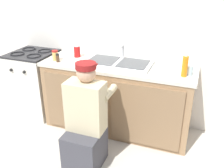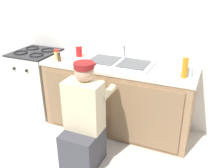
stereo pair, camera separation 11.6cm
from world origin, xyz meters
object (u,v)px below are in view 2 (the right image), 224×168
water_glass (190,72)px  soda_cup_red (79,51)px  soap_bottle_orange (185,67)px  sink_double_basin (119,63)px  condiment_jar (57,55)px  plumber_person (84,124)px  stove_range (38,81)px  spice_bottle_pepper (59,57)px

water_glass → soda_cup_red: size_ratio=0.66×
water_glass → soda_cup_red: 1.42m
water_glass → soap_bottle_orange: 0.10m
sink_double_basin → condiment_jar: size_ratio=6.25×
sink_double_basin → water_glass: size_ratio=8.00×
plumber_person → water_glass: 1.23m
sink_double_basin → soap_bottle_orange: bearing=-8.8°
plumber_person → condiment_jar: size_ratio=8.63×
stove_range → condiment_jar: (0.46, -0.13, 0.49)m
spice_bottle_pepper → plumber_person: bearing=-41.8°
plumber_person → condiment_jar: (-0.69, 0.61, 0.48)m
water_glass → condiment_jar: 1.61m
stove_range → plumber_person: plumber_person is taller
stove_range → soap_bottle_orange: soap_bottle_orange is taller
water_glass → spice_bottle_pepper: spice_bottle_pepper is taller
water_glass → soda_cup_red: soda_cup_red is taller
soap_bottle_orange → spice_bottle_pepper: bearing=-177.7°
spice_bottle_pepper → condiment_jar: bearing=144.2°
condiment_jar → spice_bottle_pepper: condiment_jar is taller
spice_bottle_pepper → soda_cup_red: 0.30m
plumber_person → soap_bottle_orange: (0.86, 0.63, 0.53)m
soap_bottle_orange → plumber_person: bearing=-143.9°
sink_double_basin → plumber_person: 0.87m
condiment_jar → sink_double_basin: bearing=10.0°
sink_double_basin → soap_bottle_orange: size_ratio=3.20×
soda_cup_red → sink_double_basin: bearing=-8.3°
soda_cup_red → soap_bottle_orange: (1.36, -0.21, 0.04)m
sink_double_basin → plumber_person: plumber_person is taller
stove_range → soda_cup_red: 0.83m
sink_double_basin → condiment_jar: 0.79m
sink_double_basin → spice_bottle_pepper: 0.74m
water_glass → soap_bottle_orange: soap_bottle_orange is taller
water_glass → condiment_jar: (-1.60, -0.08, 0.01)m
stove_range → soda_cup_red: size_ratio=5.93×
water_glass → condiment_jar: size_ratio=0.78×
condiment_jar → soda_cup_red: (0.19, 0.22, 0.01)m
stove_range → soda_cup_red: soda_cup_red is taller
condiment_jar → soap_bottle_orange: (1.55, 0.02, 0.05)m
plumber_person → water_glass: size_ratio=11.04×
water_glass → spice_bottle_pepper: size_ratio=0.95×
soap_bottle_orange → sink_double_basin: bearing=171.2°
plumber_person → spice_bottle_pepper: 0.97m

